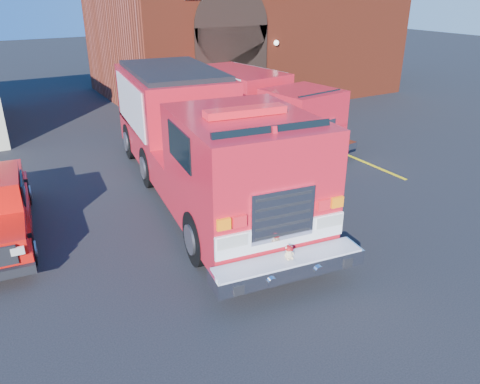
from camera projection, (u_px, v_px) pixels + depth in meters
ground at (217, 221)px, 12.21m from camera, size 100.00×100.00×0.00m
parking_stripe_near at (372, 165)px, 15.98m from camera, size 0.12×3.00×0.01m
parking_stripe_mid at (317, 142)px, 18.35m from camera, size 0.12×3.00×0.01m
parking_stripe_far at (274, 124)px, 20.72m from camera, size 0.12×3.00×0.01m
fire_station at (243, 12)px, 25.65m from camera, size 15.20×10.20×8.45m
fire_engine at (199, 138)px, 13.17m from camera, size 4.27×10.98×3.29m
secondary_truck at (254, 104)px, 18.35m from camera, size 3.42×8.05×2.53m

